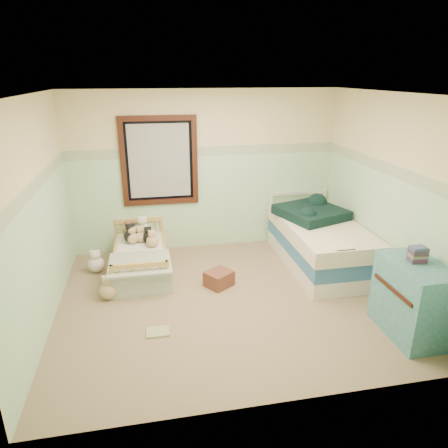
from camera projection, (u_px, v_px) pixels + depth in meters
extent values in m
cube|color=#7C6749|center=(227.00, 300.00, 5.22)|extent=(4.20, 3.60, 0.02)
cube|color=silver|center=(228.00, 93.00, 4.34)|extent=(4.20, 3.60, 0.02)
cube|color=beige|center=(205.00, 172.00, 6.44)|extent=(4.20, 0.04, 2.50)
cube|color=beige|center=(274.00, 276.00, 3.12)|extent=(4.20, 0.04, 2.50)
cube|color=beige|center=(37.00, 217.00, 4.40)|extent=(0.04, 3.60, 2.50)
cube|color=beige|center=(390.00, 196.00, 5.16)|extent=(0.04, 3.60, 2.50)
cube|color=#A5CBAF|center=(205.00, 202.00, 6.60)|extent=(4.20, 0.01, 1.50)
cube|color=#537451|center=(205.00, 151.00, 6.31)|extent=(4.20, 0.01, 0.15)
cube|color=black|center=(159.00, 161.00, 6.21)|extent=(1.16, 0.06, 1.36)
cube|color=#B1B1AD|center=(159.00, 161.00, 6.22)|extent=(0.92, 0.01, 1.12)
cube|color=#A8793D|center=(141.00, 264.00, 5.95)|extent=(0.75, 1.50, 0.19)
cube|color=silver|center=(140.00, 254.00, 5.90)|extent=(0.69, 1.44, 0.12)
cube|color=#6D94B8|center=(140.00, 263.00, 5.44)|extent=(0.82, 0.75, 0.03)
sphere|color=brown|center=(129.00, 232.00, 6.28)|extent=(0.19, 0.19, 0.19)
sphere|color=silver|center=(143.00, 230.00, 6.31)|extent=(0.24, 0.24, 0.24)
sphere|color=tan|center=(133.00, 238.00, 6.09)|extent=(0.18, 0.18, 0.18)
sphere|color=black|center=(148.00, 237.00, 6.13)|extent=(0.17, 0.17, 0.17)
sphere|color=silver|center=(96.00, 264.00, 5.89)|extent=(0.23, 0.23, 0.23)
sphere|color=tan|center=(108.00, 291.00, 5.19)|extent=(0.23, 0.23, 0.23)
cube|color=white|center=(319.00, 257.00, 6.13)|extent=(0.99, 1.97, 0.22)
cube|color=#1E5989|center=(320.00, 244.00, 6.05)|extent=(0.99, 1.97, 0.22)
cube|color=silver|center=(321.00, 230.00, 5.98)|extent=(1.03, 2.01, 0.22)
cube|color=black|center=(311.00, 212.00, 6.18)|extent=(1.08, 1.11, 0.14)
cube|color=#34636A|center=(413.00, 299.00, 4.40)|extent=(0.53, 0.84, 0.84)
cube|color=#442328|center=(418.00, 254.00, 4.28)|extent=(0.18, 0.15, 0.17)
cube|color=#9A3F23|center=(219.00, 279.00, 5.51)|extent=(0.44, 0.43, 0.21)
cube|color=gold|center=(158.00, 332.00, 4.53)|extent=(0.25, 0.20, 0.02)
sphere|color=black|center=(131.00, 236.00, 6.11)|extent=(0.21, 0.21, 0.21)
sphere|color=tan|center=(153.00, 241.00, 5.97)|extent=(0.18, 0.18, 0.18)
sphere|color=tan|center=(140.00, 237.00, 6.14)|extent=(0.17, 0.17, 0.17)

